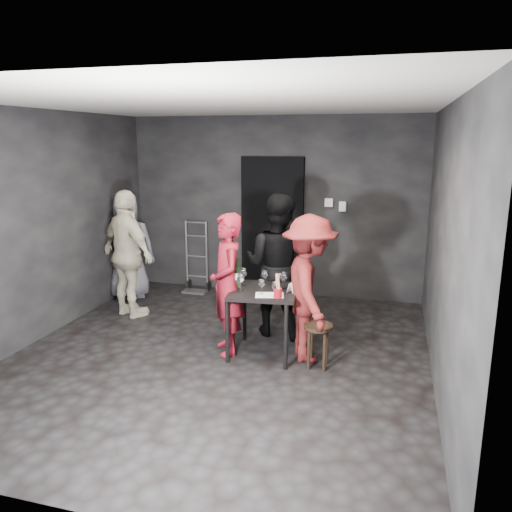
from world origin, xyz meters
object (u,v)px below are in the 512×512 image
(tasting_table, at_px, (264,298))
(server_red, at_px, (227,281))
(man_maroon, at_px, (309,284))
(bystander_grey, at_px, (128,243))
(woman_black, at_px, (277,254))
(bystander_cream, at_px, (127,245))
(wine_bottle, at_px, (238,276))
(stool, at_px, (318,335))
(breadstick_cup, at_px, (278,286))
(hand_truck, at_px, (197,278))

(tasting_table, relative_size, server_red, 0.45)
(man_maroon, distance_m, bystander_grey, 3.30)
(woman_black, distance_m, bystander_cream, 2.06)
(woman_black, bearing_deg, bystander_cream, 7.35)
(woman_black, relative_size, wine_bottle, 6.11)
(stool, xyz_separation_m, man_maroon, (-0.14, 0.19, 0.48))
(tasting_table, bearing_deg, stool, -14.56)
(tasting_table, xyz_separation_m, breadstick_cup, (0.21, -0.23, 0.22))
(bystander_cream, relative_size, bystander_grey, 1.17)
(tasting_table, xyz_separation_m, stool, (0.63, -0.16, -0.29))
(man_maroon, bearing_deg, server_red, 74.43)
(tasting_table, relative_size, woman_black, 0.38)
(woman_black, relative_size, bystander_cream, 1.02)
(stool, bearing_deg, hand_truck, 135.98)
(bystander_cream, bearing_deg, stool, -171.28)
(tasting_table, bearing_deg, hand_truck, 128.90)
(bystander_grey, bearing_deg, breadstick_cup, 118.36)
(bystander_cream, bearing_deg, server_red, -177.71)
(stool, relative_size, breadstick_cup, 1.73)
(bystander_cream, bearing_deg, bystander_grey, -33.13)
(stool, xyz_separation_m, bystander_grey, (-3.12, 1.62, 0.48))
(stool, height_order, server_red, server_red)
(bystander_cream, bearing_deg, wine_bottle, -174.77)
(hand_truck, bearing_deg, bystander_grey, -148.15)
(server_red, height_order, bystander_grey, bystander_grey)
(stool, distance_m, woman_black, 1.22)
(tasting_table, height_order, man_maroon, man_maroon)
(stool, bearing_deg, bystander_cream, 161.83)
(tasting_table, distance_m, server_red, 0.45)
(stool, distance_m, server_red, 1.15)
(server_red, height_order, man_maroon, man_maroon)
(hand_truck, relative_size, man_maroon, 0.66)
(stool, bearing_deg, wine_bottle, 168.71)
(bystander_grey, distance_m, breadstick_cup, 3.18)
(server_red, bearing_deg, woman_black, 118.67)
(bystander_grey, bearing_deg, wine_bottle, 116.99)
(stool, height_order, wine_bottle, wine_bottle)
(server_red, relative_size, breadstick_cup, 6.13)
(man_maroon, relative_size, bystander_cream, 0.86)
(man_maroon, distance_m, breadstick_cup, 0.38)
(server_red, height_order, woman_black, woman_black)
(wine_bottle, bearing_deg, woman_black, 64.16)
(tasting_table, distance_m, bystander_grey, 2.89)
(hand_truck, xyz_separation_m, woman_black, (1.63, -1.37, 0.79))
(bystander_grey, relative_size, breadstick_cup, 6.16)
(man_maroon, height_order, bystander_cream, bystander_cream)
(hand_truck, relative_size, server_red, 0.67)
(tasting_table, relative_size, bystander_cream, 0.38)
(hand_truck, bearing_deg, tasting_table, -52.60)
(hand_truck, relative_size, bystander_cream, 0.57)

